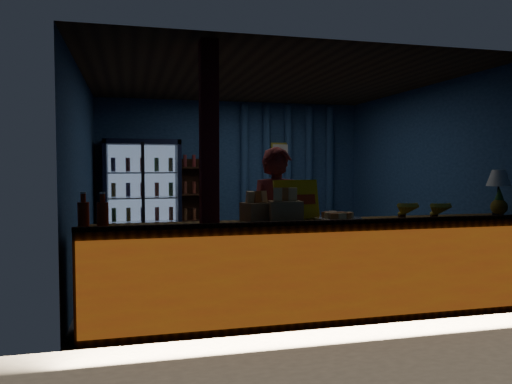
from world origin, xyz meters
TOP-DOWN VIEW (x-y plane):
  - ground at (0.00, 0.00)m, footprint 4.60×4.60m
  - room_walls at (0.00, 0.00)m, footprint 4.60×4.60m
  - counter at (0.00, -1.91)m, footprint 4.40×0.57m
  - support_post at (-1.05, -1.90)m, footprint 0.16×0.16m
  - beverage_cooler at (-1.55, 1.92)m, footprint 1.20×0.62m
  - bottle_shelf at (-0.70, 2.06)m, footprint 0.50×0.28m
  - curtain_folds at (1.00, 2.14)m, footprint 1.74×0.14m
  - framed_picture at (0.85, 2.10)m, footprint 0.36×0.04m
  - shopkeeper at (-0.25, -1.40)m, footprint 0.69×0.53m
  - green_chair at (1.59, 1.41)m, footprint 0.61×0.63m
  - side_table at (1.08, 1.43)m, footprint 0.64×0.51m
  - yellow_sign at (-0.14, -1.68)m, footprint 0.50×0.19m
  - soda_bottles at (-2.05, -1.97)m, footprint 0.26×0.18m
  - snack_box_left at (-0.32, -1.87)m, footprint 0.33×0.29m
  - snack_box_centre at (-0.56, -1.72)m, footprint 0.32×0.29m
  - pastry_tray at (0.21, -1.88)m, footprint 0.48×0.48m
  - banana_bunches at (1.05, -1.98)m, footprint 0.57×0.32m
  - table_lamp at (2.05, -1.88)m, footprint 0.25×0.25m
  - pineapple at (2.05, -1.89)m, footprint 0.17×0.17m

SIDE VIEW (x-z plane):
  - ground at x=0.00m, z-range 0.00..0.00m
  - side_table at x=1.08m, z-range -0.05..0.58m
  - green_chair at x=1.59m, z-range 0.00..0.54m
  - counter at x=0.00m, z-range -0.02..0.97m
  - bottle_shelf at x=-0.70m, z-range -0.01..1.59m
  - shopkeeper at x=-0.25m, z-range 0.00..1.68m
  - beverage_cooler at x=-1.55m, z-range -0.02..1.88m
  - pastry_tray at x=0.21m, z-range 0.94..1.02m
  - banana_bunches at x=1.05m, z-range 0.95..1.14m
  - snack_box_centre at x=-0.56m, z-range 0.91..1.19m
  - snack_box_left at x=-0.32m, z-range 0.90..1.23m
  - pineapple at x=2.05m, z-range 0.93..1.22m
  - soda_bottles at x=-2.05m, z-range 0.92..1.23m
  - yellow_sign at x=-0.14m, z-range 0.95..1.34m
  - support_post at x=-1.05m, z-range 0.00..2.60m
  - curtain_folds at x=1.00m, z-range 0.05..2.55m
  - table_lamp at x=2.05m, z-range 1.09..1.58m
  - room_walls at x=0.00m, z-range -0.73..3.87m
  - framed_picture at x=0.85m, z-range 1.61..1.89m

